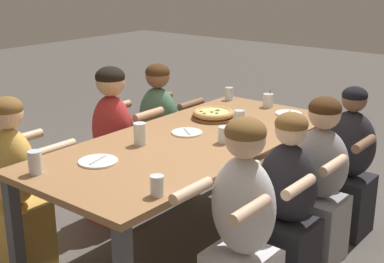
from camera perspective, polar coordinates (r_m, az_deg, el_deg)
ground_plane at (r=3.80m, az=0.00°, el=-12.16°), size 18.00×18.00×0.00m
dining_table at (r=3.51m, az=0.00°, el=-1.95°), size 2.26×1.01×0.79m
pizza_board_main at (r=3.93m, az=2.30°, el=1.84°), size 0.32×0.32×0.06m
empty_plate_a at (r=3.59m, az=-0.55°, el=-0.11°), size 0.21×0.21×0.02m
empty_plate_b at (r=4.12m, az=10.25°, el=1.92°), size 0.20×0.20×0.02m
empty_plate_c at (r=3.12m, az=-9.98°, el=-3.15°), size 0.23×0.23×0.02m
cocktail_glass_blue at (r=4.29m, az=8.12°, el=3.23°), size 0.08×0.08×0.13m
drinking_glass_a at (r=3.77m, az=5.05°, el=1.34°), size 0.08×0.08×0.11m
drinking_glass_b at (r=3.37m, az=-5.57°, el=-0.41°), size 0.08×0.08×0.14m
drinking_glass_c at (r=3.02m, az=-16.38°, el=-3.33°), size 0.08×0.08×0.13m
drinking_glass_d at (r=2.64m, az=-3.74°, el=-5.92°), size 0.07×0.07×0.10m
drinking_glass_e at (r=3.40m, az=3.47°, el=-0.45°), size 0.08×0.08×0.11m
drinking_glass_f at (r=4.48m, az=3.97°, el=3.99°), size 0.07×0.07×0.11m
diner_near_midright at (r=3.55m, az=13.37°, el=-5.76°), size 0.51×0.40×1.10m
diner_near_midleft at (r=2.82m, az=5.34°, el=-10.88°), size 0.51×0.40×1.17m
diner_near_right at (r=3.95m, az=16.27°, el=-3.90°), size 0.51×0.40×1.09m
diner_near_center at (r=3.20m, az=10.01°, el=-8.40°), size 0.51×0.40×1.10m
diner_far_center at (r=4.01m, az=-8.33°, el=-2.01°), size 0.51×0.40×1.19m
diner_far_midright at (r=4.36m, az=-3.53°, el=-0.76°), size 0.51×0.40×1.14m
diner_far_left at (r=3.55m, az=-18.28°, el=-6.06°), size 0.51×0.40×1.13m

